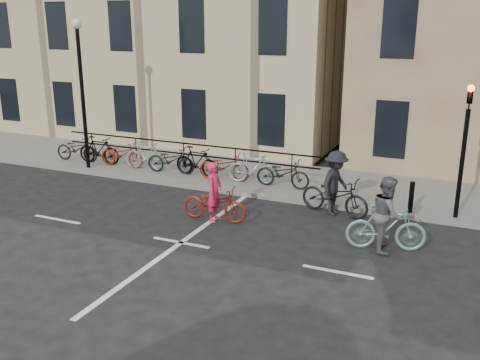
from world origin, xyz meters
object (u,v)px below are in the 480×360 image
at_px(lamp_post, 81,76).
at_px(cyclist_pink, 215,201).
at_px(cyclist_grey, 387,221).
at_px(traffic_light, 465,135).
at_px(cyclist_dark, 335,190).

distance_m(lamp_post, cyclist_pink, 7.64).
bearing_deg(cyclist_grey, cyclist_pink, 73.79).
bearing_deg(traffic_light, cyclist_grey, -118.74).
xyz_separation_m(traffic_light, cyclist_pink, (-6.14, -2.57, -1.87)).
relative_size(lamp_post, cyclist_grey, 2.66).
height_order(traffic_light, cyclist_grey, traffic_light).
relative_size(traffic_light, lamp_post, 0.74).
distance_m(traffic_light, cyclist_pink, 6.92).
bearing_deg(cyclist_pink, cyclist_grey, -94.55).
bearing_deg(lamp_post, cyclist_pink, -21.83).
xyz_separation_m(cyclist_pink, cyclist_grey, (4.68, -0.10, 0.17)).
distance_m(lamp_post, cyclist_dark, 9.90).
distance_m(cyclist_pink, cyclist_dark, 3.46).
xyz_separation_m(lamp_post, cyclist_dark, (9.48, -0.77, -2.75)).
distance_m(traffic_light, cyclist_dark, 3.72).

